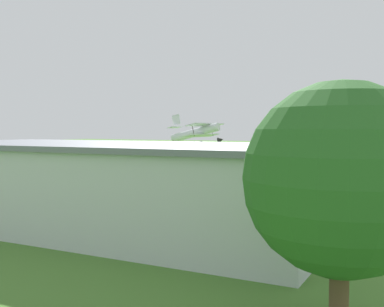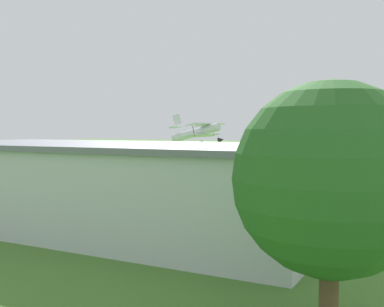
{
  "view_description": "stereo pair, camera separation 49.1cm",
  "coord_description": "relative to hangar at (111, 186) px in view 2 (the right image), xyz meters",
  "views": [
    {
      "loc": [
        -25.27,
        57.59,
        7.14
      ],
      "look_at": [
        0.27,
        10.57,
        4.32
      ],
      "focal_mm": 43.92,
      "sensor_mm": 36.0,
      "label": 1
    },
    {
      "loc": [
        -25.7,
        57.35,
        7.14
      ],
      "look_at": [
        0.27,
        10.57,
        4.32
      ],
      "focal_mm": 43.92,
      "sensor_mm": 36.0,
      "label": 2
    }
  ],
  "objects": [
    {
      "name": "person_near_hangar_door",
      "position": [
        -15.58,
        -18.28,
        -2.31
      ],
      "size": [
        0.54,
        0.54,
        1.53
      ],
      "color": "#3F3F47",
      "rests_on": "ground_plane"
    },
    {
      "name": "person_walking_on_apron",
      "position": [
        5.17,
        -16.71,
        -2.25
      ],
      "size": [
        0.43,
        0.43,
        1.64
      ],
      "color": "orange",
      "rests_on": "ground_plane"
    },
    {
      "name": "car_red",
      "position": [
        28.97,
        -14.43,
        -2.21
      ],
      "size": [
        2.16,
        4.33,
        1.66
      ],
      "color": "red",
      "rests_on": "ground_plane"
    },
    {
      "name": "ground_plane",
      "position": [
        4.44,
        -30.99,
        -3.06
      ],
      "size": [
        400.0,
        400.0,
        0.0
      ],
      "primitive_type": "plane",
      "color": "#47752D"
    },
    {
      "name": "tree_behind_hangar_right",
      "position": [
        -17.82,
        10.84,
        2.42
      ],
      "size": [
        6.48,
        6.48,
        8.74
      ],
      "color": "brown",
      "rests_on": "ground_plane"
    },
    {
      "name": "biplane",
      "position": [
        7.52,
        -27.04,
        3.65
      ],
      "size": [
        7.63,
        8.21,
        4.2
      ],
      "color": "silver"
    },
    {
      "name": "hangar",
      "position": [
        0.0,
        0.0,
        0.0
      ],
      "size": [
        30.95,
        13.91,
        6.11
      ],
      "color": "silver",
      "rests_on": "ground_plane"
    },
    {
      "name": "car_green",
      "position": [
        -13.3,
        -13.82,
        -2.2
      ],
      "size": [
        2.21,
        4.66,
        1.68
      ],
      "color": "#1E6B38",
      "rests_on": "ground_plane"
    },
    {
      "name": "person_crossing_taxiway",
      "position": [
        1.38,
        -17.04,
        -2.21
      ],
      "size": [
        0.53,
        0.53,
        1.71
      ],
      "color": "#72338C",
      "rests_on": "ground_plane"
    },
    {
      "name": "car_grey",
      "position": [
        14.97,
        -14.25,
        -2.25
      ],
      "size": [
        2.1,
        4.27,
        1.54
      ],
      "color": "slate",
      "rests_on": "ground_plane"
    },
    {
      "name": "car_black",
      "position": [
        22.06,
        -13.91,
        -2.27
      ],
      "size": [
        2.16,
        4.71,
        1.51
      ],
      "color": "black",
      "rests_on": "ground_plane"
    },
    {
      "name": "person_at_fence_line",
      "position": [
        -8.33,
        -17.72,
        -2.25
      ],
      "size": [
        0.48,
        0.48,
        1.64
      ],
      "color": "beige",
      "rests_on": "ground_plane"
    },
    {
      "name": "person_beside_truck",
      "position": [
        12.0,
        -15.62,
        -2.3
      ],
      "size": [
        0.54,
        0.54,
        1.54
      ],
      "color": "beige",
      "rests_on": "ground_plane"
    }
  ]
}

